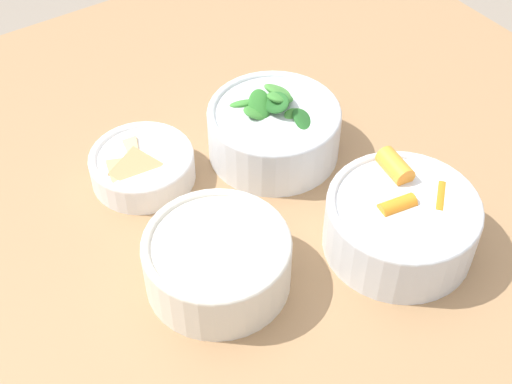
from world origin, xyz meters
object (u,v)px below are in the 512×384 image
object	(u,v)px
bowl_carrots	(401,221)
bowl_beans_hotdog	(218,262)
bowl_cookies	(140,166)
bowl_greens	(274,129)

from	to	relation	value
bowl_carrots	bowl_beans_hotdog	size ratio (longest dim) A/B	1.07
bowl_carrots	bowl_cookies	world-z (taller)	bowl_carrots
bowl_carrots	bowl_greens	bearing A→B (deg)	-82.83
bowl_greens	bowl_beans_hotdog	distance (m)	0.21
bowl_greens	bowl_cookies	world-z (taller)	bowl_greens
bowl_beans_hotdog	bowl_carrots	bearing A→B (deg)	160.33
bowl_beans_hotdog	bowl_cookies	distance (m)	0.18
bowl_carrots	bowl_beans_hotdog	bearing A→B (deg)	-19.67
bowl_cookies	bowl_carrots	bearing A→B (deg)	126.56
bowl_carrots	bowl_cookies	xyz separation A→B (m)	(0.19, -0.25, -0.02)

